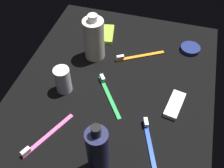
# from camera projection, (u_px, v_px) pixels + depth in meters

# --- Properties ---
(ground_plane) EXTENTS (0.84, 0.64, 0.01)m
(ground_plane) POSITION_uv_depth(u_px,v_px,m) (112.00, 91.00, 0.87)
(ground_plane) COLOR black
(lotion_bottle) EXTENTS (0.05, 0.05, 0.20)m
(lotion_bottle) POSITION_uv_depth(u_px,v_px,m) (98.00, 152.00, 0.63)
(lotion_bottle) COLOR #1B1E41
(lotion_bottle) RESTS_ON ground_plane
(bodywash_bottle) EXTENTS (0.07, 0.07, 0.17)m
(bodywash_bottle) POSITION_uv_depth(u_px,v_px,m) (94.00, 39.00, 0.92)
(bodywash_bottle) COLOR silver
(bodywash_bottle) RESTS_ON ground_plane
(deodorant_stick) EXTENTS (0.05, 0.05, 0.09)m
(deodorant_stick) POSITION_uv_depth(u_px,v_px,m) (63.00, 80.00, 0.84)
(deodorant_stick) COLOR silver
(deodorant_stick) RESTS_ON ground_plane
(toothbrush_orange) EXTENTS (0.10, 0.16, 0.02)m
(toothbrush_orange) POSITION_uv_depth(u_px,v_px,m) (137.00, 56.00, 0.96)
(toothbrush_orange) COLOR orange
(toothbrush_orange) RESTS_ON ground_plane
(toothbrush_green) EXTENTS (0.15, 0.12, 0.02)m
(toothbrush_green) POSITION_uv_depth(u_px,v_px,m) (109.00, 94.00, 0.85)
(toothbrush_green) COLOR green
(toothbrush_green) RESTS_ON ground_plane
(toothbrush_blue) EXTENTS (0.17, 0.08, 0.02)m
(toothbrush_blue) POSITION_uv_depth(u_px,v_px,m) (150.00, 144.00, 0.73)
(toothbrush_blue) COLOR blue
(toothbrush_blue) RESTS_ON ground_plane
(toothbrush_pink) EXTENTS (0.17, 0.09, 0.02)m
(toothbrush_pink) POSITION_uv_depth(u_px,v_px,m) (45.00, 137.00, 0.75)
(toothbrush_pink) COLOR #E55999
(toothbrush_pink) RESTS_ON ground_plane
(snack_bar_white) EXTENTS (0.11, 0.06, 0.01)m
(snack_bar_white) POSITION_uv_depth(u_px,v_px,m) (175.00, 105.00, 0.82)
(snack_bar_white) COLOR white
(snack_bar_white) RESTS_ON ground_plane
(snack_bar_lime) EXTENTS (0.11, 0.06, 0.01)m
(snack_bar_lime) POSITION_uv_depth(u_px,v_px,m) (108.00, 34.00, 1.04)
(snack_bar_lime) COLOR #8CD133
(snack_bar_lime) RESTS_ON ground_plane
(cream_tin_left) EXTENTS (0.07, 0.07, 0.02)m
(cream_tin_left) POSITION_uv_depth(u_px,v_px,m) (190.00, 49.00, 0.99)
(cream_tin_left) COLOR navy
(cream_tin_left) RESTS_ON ground_plane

